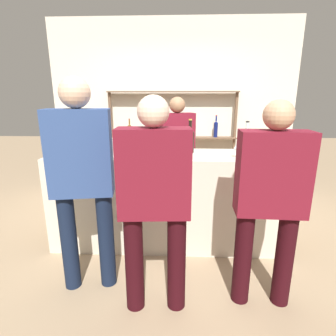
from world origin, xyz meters
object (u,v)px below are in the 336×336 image
Objects in this scene: counter_bottle_0 at (190,140)px; wine_glass at (238,146)px; customer_center at (154,195)px; ice_bucket at (126,144)px; customer_right at (270,195)px; cork_jar at (109,147)px; counter_bottle_1 at (76,138)px; server_behind_counter at (177,147)px; counter_bottle_3 at (107,139)px; customer_left at (82,173)px; counter_bottle_2 at (246,143)px.

counter_bottle_0 is 0.51m from wine_glass.
customer_center is (-0.73, -0.81, -0.21)m from wine_glass.
ice_bucket is 0.16× the size of customer_right.
ice_bucket is at bearing -162.65° from counter_bottle_0.
cork_jar is at bearing 165.94° from ice_bucket.
counter_bottle_1 is 2.09× the size of cork_jar.
ice_bucket is 1.09m from server_behind_counter.
counter_bottle_3 is (-0.89, -0.01, 0.01)m from counter_bottle_0.
ice_bucket is 0.95m from customer_center.
customer_left reaches higher than server_behind_counter.
counter_bottle_1 is 0.22× the size of customer_right.
cork_jar is at bearing 27.64° from customer_center.
customer_right is (1.43, -0.96, -0.25)m from counter_bottle_3.
cork_jar is at bearing -169.55° from counter_bottle_0.
counter_bottle_3 is 0.84m from customer_left.
server_behind_counter reaches higher than counter_bottle_0.
server_behind_counter is (1.09, 0.74, -0.22)m from counter_bottle_1.
counter_bottle_0 is 2.14× the size of wine_glass.
customer_center is at bearing -24.02° from server_behind_counter.
customer_left is at bearing -135.96° from counter_bottle_0.
counter_bottle_0 is at bearing 10.45° from cork_jar.
ice_bucket is (0.59, -0.21, -0.02)m from counter_bottle_1.
counter_bottle_0 is 2.10× the size of cork_jar.
ice_bucket is 0.14× the size of customer_left.
customer_right is at bearing 2.12° from server_behind_counter.
customer_center is at bearing -119.94° from customer_left.
wine_glass is 0.11× the size of customer_right.
customer_right is at bearing -30.82° from cork_jar.
counter_bottle_1 is 0.20× the size of customer_left.
customer_left is 1.08× the size of customer_center.
customer_left is 0.63m from customer_center.
wine_glass is 0.10× the size of customer_left.
server_behind_counter is (0.72, 1.58, -0.09)m from customer_left.
counter_bottle_2 is (0.56, -0.11, -0.01)m from counter_bottle_0.
customer_left is (-1.41, 0.13, 0.10)m from customer_right.
cork_jar is at bearing -178.26° from counter_bottle_2.
wine_glass is at bearing -8.78° from counter_bottle_1.
counter_bottle_0 is at bearing -8.73° from server_behind_counter.
customer_left reaches higher than wine_glass.
counter_bottle_3 is 1.74m from customer_right.
server_behind_counter reaches higher than counter_bottle_2.
wine_glass is 1.28m from cork_jar.
customer_center is (-0.28, -1.06, -0.22)m from counter_bottle_0.
counter_bottle_2 is 0.22× the size of server_behind_counter.
counter_bottle_1 is at bearing 176.17° from counter_bottle_2.
counter_bottle_0 is at bearing -0.45° from counter_bottle_1.
server_behind_counter is (0.68, 0.90, -0.17)m from cork_jar.
counter_bottle_0 is 0.57m from counter_bottle_2.
counter_bottle_2 is 0.91× the size of counter_bottle_3.
customer_right reaches higher than counter_bottle_3.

